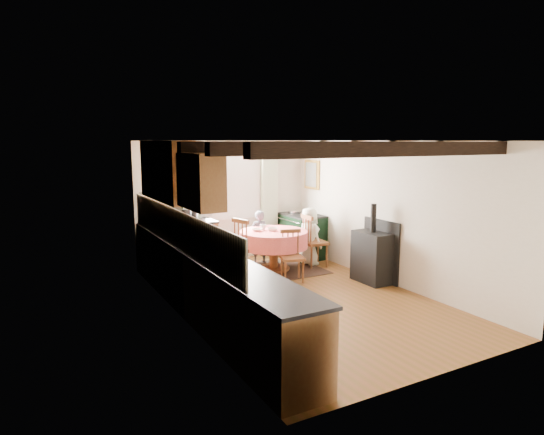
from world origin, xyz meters
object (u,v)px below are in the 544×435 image
chair_left (233,249)px  cup (263,227)px  child_far (259,237)px  chair_near (292,256)px  dining_table (274,251)px  child_right (309,236)px  aga_range (301,235)px  cast_iron_stove (372,243)px  chair_right (315,240)px

chair_left → cup: size_ratio=9.29×
child_far → cup: (-0.13, -0.44, 0.28)m
chair_near → dining_table: bearing=105.0°
chair_near → child_right: child_right is taller
aga_range → child_far: bearing=-178.4°
chair_left → child_far: 1.07m
cast_iron_stove → cup: 2.05m
child_right → cup: (-0.94, 0.14, 0.24)m
chair_left → aga_range: chair_left is taller
dining_table → child_far: size_ratio=1.19×
chair_right → child_right: child_right is taller
cast_iron_stove → chair_left: bearing=144.8°
chair_right → cup: bearing=79.2°
chair_right → cast_iron_stove: (0.28, -1.33, 0.17)m
chair_right → cup: (-0.98, 0.28, 0.30)m
child_far → cup: bearing=71.6°
chair_left → aga_range: (1.86, 0.69, -0.06)m
aga_range → dining_table: bearing=-147.3°
chair_left → child_far: (0.85, 0.66, 0.01)m
dining_table → cup: bearing=121.3°
cup → child_right: bearing=-8.4°
aga_range → child_far: 1.02m
cast_iron_stove → child_far: size_ratio=1.29×
chair_near → chair_right: size_ratio=0.88×
chair_near → chair_right: bearing=53.6°
chair_near → aga_range: (1.06, 1.39, 0.01)m
child_far → cast_iron_stove: bearing=117.1°
chair_right → cup: size_ratio=9.06×
child_far → chair_right: bearing=138.0°
chair_near → aga_range: 1.75m
child_right → cup: 0.98m
chair_left → child_right: child_right is taller
chair_left → child_far: child_far is taller
child_right → cast_iron_stove: bearing=-178.4°
cast_iron_stove → dining_table: bearing=128.8°
cast_iron_stove → child_far: 2.34m
cast_iron_stove → chair_near: bearing=149.7°
chair_near → chair_right: 1.11m
chair_near → cup: 1.00m
chair_near → chair_right: chair_right is taller
dining_table → chair_right: chair_right is taller
cast_iron_stove → cup: bearing=127.9°
chair_near → child_right: bearing=60.3°
chair_near → aga_range: bearing=70.4°
aga_range → chair_near: bearing=-127.4°
aga_range → child_right: (-0.21, -0.61, 0.10)m
dining_table → chair_right: size_ratio=1.24×
dining_table → chair_left: size_ratio=1.21×
chair_left → aga_range: size_ratio=1.04×
aga_range → cast_iron_stove: (0.11, -2.08, 0.22)m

